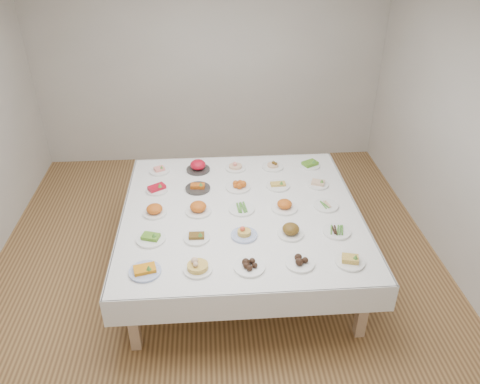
{
  "coord_description": "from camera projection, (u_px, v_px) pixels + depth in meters",
  "views": [
    {
      "loc": [
        -0.05,
        -4.12,
        3.41
      ],
      "look_at": [
        0.25,
        -0.02,
        0.88
      ],
      "focal_mm": 35.0,
      "sensor_mm": 36.0,
      "label": 1
    }
  ],
  "objects": [
    {
      "name": "dish_2",
      "position": [
        249.0,
        264.0,
        3.99
      ],
      "size": [
        0.26,
        0.26,
        0.11
      ],
      "color": "white",
      "rests_on": "display_table"
    },
    {
      "name": "dish_21",
      "position": [
        198.0,
        165.0,
        5.45
      ],
      "size": [
        0.27,
        0.27,
        0.15
      ],
      "color": "#2E2C29",
      "rests_on": "display_table"
    },
    {
      "name": "dish_9",
      "position": [
        337.0,
        231.0,
        4.43
      ],
      "size": [
        0.26,
        0.26,
        0.06
      ],
      "color": "white",
      "rests_on": "display_table"
    },
    {
      "name": "dish_3",
      "position": [
        300.0,
        260.0,
        4.02
      ],
      "size": [
        0.25,
        0.25,
        0.12
      ],
      "color": "white",
      "rests_on": "display_table"
    },
    {
      "name": "dish_0",
      "position": [
        145.0,
        268.0,
        3.93
      ],
      "size": [
        0.27,
        0.27,
        0.12
      ],
      "color": "#4C66B2",
      "rests_on": "display_table"
    },
    {
      "name": "room_envelope",
      "position": [
        213.0,
        104.0,
        4.33
      ],
      "size": [
        5.02,
        5.02,
        2.81
      ],
      "color": "#A07642",
      "rests_on": "ground"
    },
    {
      "name": "dish_7",
      "position": [
        244.0,
        232.0,
        4.37
      ],
      "size": [
        0.25,
        0.25,
        0.13
      ],
      "color": "#4C66B2",
      "rests_on": "display_table"
    },
    {
      "name": "dish_22",
      "position": [
        236.0,
        165.0,
        5.49
      ],
      "size": [
        0.24,
        0.24,
        0.13
      ],
      "color": "white",
      "rests_on": "display_table"
    },
    {
      "name": "dish_12",
      "position": [
        242.0,
        208.0,
        4.76
      ],
      "size": [
        0.26,
        0.26,
        0.06
      ],
      "color": "white",
      "rests_on": "display_table"
    },
    {
      "name": "dish_1",
      "position": [
        198.0,
        264.0,
        3.95
      ],
      "size": [
        0.27,
        0.26,
        0.16
      ],
      "color": "white",
      "rests_on": "display_table"
    },
    {
      "name": "dish_16",
      "position": [
        198.0,
        186.0,
        5.1
      ],
      "size": [
        0.27,
        0.27,
        0.11
      ],
      "color": "#2E2C29",
      "rests_on": "display_table"
    },
    {
      "name": "dish_4",
      "position": [
        350.0,
        259.0,
        4.05
      ],
      "size": [
        0.26,
        0.26,
        0.11
      ],
      "color": "white",
      "rests_on": "display_table"
    },
    {
      "name": "dish_13",
      "position": [
        285.0,
        203.0,
        4.75
      ],
      "size": [
        0.27,
        0.27,
        0.15
      ],
      "color": "white",
      "rests_on": "display_table"
    },
    {
      "name": "dish_19",
      "position": [
        318.0,
        182.0,
        5.17
      ],
      "size": [
        0.23,
        0.23,
        0.1
      ],
      "color": "white",
      "rests_on": "display_table"
    },
    {
      "name": "dish_18",
      "position": [
        278.0,
        184.0,
        5.14
      ],
      "size": [
        0.26,
        0.26,
        0.11
      ],
      "color": "white",
      "rests_on": "display_table"
    },
    {
      "name": "dish_20",
      "position": [
        159.0,
        169.0,
        5.44
      ],
      "size": [
        0.23,
        0.23,
        0.09
      ],
      "color": "white",
      "rests_on": "display_table"
    },
    {
      "name": "dish_11",
      "position": [
        198.0,
        207.0,
        4.71
      ],
      "size": [
        0.26,
        0.26,
        0.14
      ],
      "color": "white",
      "rests_on": "display_table"
    },
    {
      "name": "dish_24",
      "position": [
        310.0,
        163.0,
        5.54
      ],
      "size": [
        0.23,
        0.23,
        0.11
      ],
      "color": "white",
      "rests_on": "display_table"
    },
    {
      "name": "dish_10",
      "position": [
        154.0,
        208.0,
        4.68
      ],
      "size": [
        0.24,
        0.24,
        0.14
      ],
      "color": "white",
      "rests_on": "display_table"
    },
    {
      "name": "dish_15",
      "position": [
        157.0,
        187.0,
        5.07
      ],
      "size": [
        0.23,
        0.23,
        0.11
      ],
      "color": "white",
      "rests_on": "display_table"
    },
    {
      "name": "dish_23",
      "position": [
        273.0,
        163.0,
        5.51
      ],
      "size": [
        0.25,
        0.25,
        0.13
      ],
      "color": "white",
      "rests_on": "display_table"
    },
    {
      "name": "dish_5",
      "position": [
        151.0,
        236.0,
        4.32
      ],
      "size": [
        0.27,
        0.27,
        0.12
      ],
      "color": "white",
      "rests_on": "display_table"
    },
    {
      "name": "dish_8",
      "position": [
        291.0,
        230.0,
        4.39
      ],
      "size": [
        0.24,
        0.24,
        0.13
      ],
      "color": "white",
      "rests_on": "display_table"
    },
    {
      "name": "display_table",
      "position": [
        241.0,
        215.0,
        4.8
      ],
      "size": [
        2.42,
        2.42,
        0.75
      ],
      "color": "white",
      "rests_on": "ground"
    },
    {
      "name": "dish_6",
      "position": [
        197.0,
        235.0,
        4.34
      ],
      "size": [
        0.24,
        0.24,
        0.1
      ],
      "color": "white",
      "rests_on": "display_table"
    },
    {
      "name": "dish_17",
      "position": [
        238.0,
        184.0,
        5.12
      ],
      "size": [
        0.27,
        0.27,
        0.12
      ],
      "color": "white",
      "rests_on": "display_table"
    },
    {
      "name": "dish_14",
      "position": [
        326.0,
        205.0,
        4.82
      ],
      "size": [
        0.25,
        0.25,
        0.05
      ],
      "color": "white",
      "rests_on": "display_table"
    }
  ]
}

